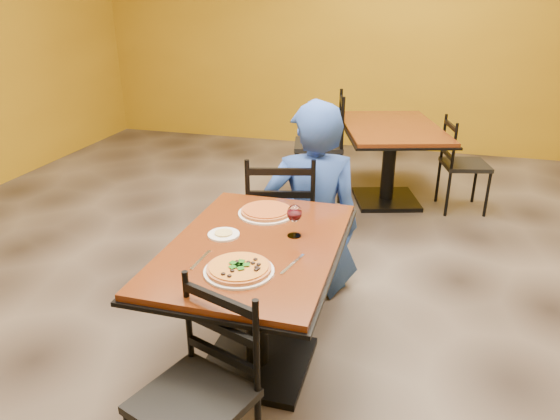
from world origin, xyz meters
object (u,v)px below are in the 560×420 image
(chair_main_near, at_px, (193,402))
(chair_second_right, at_px, (465,165))
(chair_second_left, at_px, (319,145))
(plate_main, at_px, (239,271))
(pizza_main, at_px, (239,268))
(side_plate, at_px, (224,235))
(wine_glass, at_px, (294,220))
(table_main, at_px, (256,277))
(chair_main_far, at_px, (281,221))
(table_second, at_px, (390,146))
(diner, at_px, (313,199))
(pizza_far, at_px, (266,211))
(plate_far, at_px, (266,213))

(chair_main_near, relative_size, chair_second_right, 1.01)
(chair_main_near, bearing_deg, chair_second_left, 113.08)
(plate_main, distance_m, pizza_main, 0.02)
(chair_second_left, distance_m, plate_main, 2.93)
(chair_second_left, height_order, plate_main, chair_second_left)
(chair_main_near, distance_m, side_plate, 0.87)
(plate_main, xyz_separation_m, pizza_main, (0.00, 0.00, 0.02))
(chair_second_right, relative_size, wine_glass, 4.75)
(table_main, xyz_separation_m, wine_glass, (0.17, 0.13, 0.28))
(chair_main_far, bearing_deg, table_main, 82.50)
(table_second, height_order, chair_second_left, chair_second_left)
(chair_second_left, bearing_deg, diner, -1.71)
(chair_second_left, bearing_deg, table_main, -7.40)
(chair_main_near, xyz_separation_m, side_plate, (-0.17, 0.79, 0.32))
(chair_main_far, height_order, side_plate, chair_main_far)
(chair_main_near, height_order, side_plate, chair_main_near)
(table_second, relative_size, pizza_far, 5.29)
(plate_main, bearing_deg, chair_second_right, 68.86)
(plate_far, bearing_deg, chair_main_near, -87.88)
(table_main, relative_size, plate_main, 3.97)
(chair_second_left, relative_size, side_plate, 6.37)
(table_second, bearing_deg, pizza_far, -102.82)
(chair_second_left, height_order, wine_glass, chair_second_left)
(table_main, relative_size, diner, 0.95)
(chair_main_far, distance_m, diner, 0.27)
(diner, xyz_separation_m, wine_glass, (0.07, -0.78, 0.19))
(chair_main_near, distance_m, diner, 1.67)
(table_second, distance_m, chair_main_far, 1.85)
(chair_main_near, height_order, pizza_main, chair_main_near)
(chair_main_far, bearing_deg, diner, 178.42)
(pizza_main, height_order, wine_glass, wine_glass)
(pizza_main, height_order, side_plate, pizza_main)
(plate_main, bearing_deg, diner, 86.32)
(chair_second_left, height_order, diner, diner)
(table_second, distance_m, pizza_main, 2.95)
(table_main, xyz_separation_m, pizza_main, (0.02, -0.29, 0.21))
(table_second, distance_m, diner, 1.75)
(chair_main_near, distance_m, wine_glass, 0.99)
(pizza_main, xyz_separation_m, pizza_far, (-0.07, 0.64, 0.00))
(chair_main_near, xyz_separation_m, plate_far, (-0.04, 1.11, 0.32))
(chair_second_left, xyz_separation_m, pizza_main, (0.24, -2.91, 0.26))
(diner, distance_m, pizza_main, 1.20)
(chair_main_far, bearing_deg, pizza_main, 81.83)
(chair_second_left, relative_size, chair_second_right, 1.19)
(table_second, distance_m, chair_second_right, 0.69)
(table_second, height_order, side_plate, side_plate)
(pizza_main, height_order, plate_far, pizza_main)
(diner, bearing_deg, table_second, -118.91)
(chair_second_right, distance_m, wine_glass, 2.71)
(chair_second_right, relative_size, diner, 0.66)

